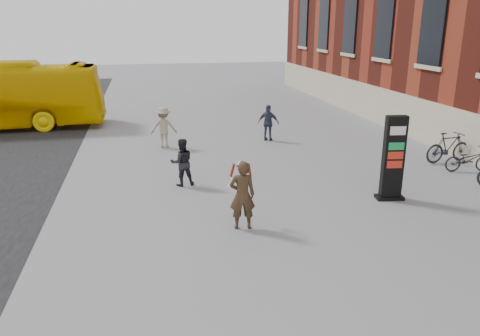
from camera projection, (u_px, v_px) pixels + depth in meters
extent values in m
plane|color=#9E9EA3|center=(249.00, 239.00, 11.20)|extent=(100.00, 100.00, 0.00)
cube|color=beige|center=(450.00, 130.00, 18.36)|extent=(0.18, 44.00, 1.80)
cube|color=black|center=(393.00, 158.00, 13.38)|extent=(0.62, 0.33, 2.48)
cube|color=black|center=(389.00, 197.00, 13.74)|extent=(0.84, 0.50, 0.10)
cube|color=white|center=(396.00, 130.00, 13.13)|extent=(0.48, 0.34, 0.25)
cube|color=#117037|center=(395.00, 145.00, 13.26)|extent=(0.48, 0.34, 0.22)
cube|color=maroon|center=(394.00, 154.00, 13.34)|extent=(0.48, 0.34, 0.22)
cube|color=maroon|center=(393.00, 163.00, 13.42)|extent=(0.48, 0.34, 0.22)
imported|color=#3A2918|center=(242.00, 195.00, 11.55)|extent=(0.68, 0.48, 1.77)
cylinder|color=white|center=(242.00, 164.00, 11.30)|extent=(0.25, 0.25, 0.06)
cone|color=white|center=(249.00, 179.00, 11.72)|extent=(0.25, 0.25, 0.43)
cylinder|color=maroon|center=(249.00, 169.00, 11.64)|extent=(0.14, 0.14, 0.37)
cone|color=white|center=(233.00, 180.00, 11.67)|extent=(0.25, 0.26, 0.43)
cylinder|color=maroon|center=(232.00, 170.00, 11.59)|extent=(0.14, 0.15, 0.37)
imported|color=black|center=(182.00, 162.00, 14.68)|extent=(0.80, 0.66, 1.52)
imported|color=tan|center=(164.00, 127.00, 19.17)|extent=(1.12, 0.69, 1.68)
imported|color=#333B52|center=(268.00, 123.00, 20.29)|extent=(0.99, 0.78, 1.57)
imported|color=#222229|center=(469.00, 159.00, 16.15)|extent=(1.71, 0.81, 0.86)
imported|color=#222229|center=(449.00, 147.00, 17.18)|extent=(1.93, 0.71, 1.14)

